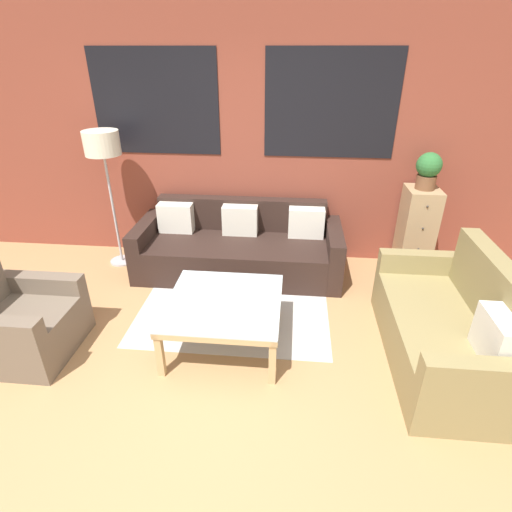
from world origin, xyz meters
TOP-DOWN VIEW (x-y plane):
  - ground_plane at (0.00, 0.00)m, footprint 16.00×16.00m
  - wall_back_brick at (0.00, 2.44)m, footprint 8.40×0.09m
  - rug at (0.05, 1.22)m, footprint 1.87×1.51m
  - couch_dark at (0.00, 1.95)m, footprint 2.29×0.88m
  - settee_vintage at (1.90, 0.60)m, footprint 0.80×1.63m
  - armchair_corner at (-1.65, 0.39)m, footprint 0.80×0.79m
  - coffee_table at (0.05, 0.65)m, footprint 0.96×0.96m
  - floor_lamp at (-1.46, 2.02)m, footprint 0.38×0.38m
  - drawer_cabinet at (1.99, 2.16)m, footprint 0.35×0.42m
  - potted_plant at (1.99, 2.16)m, footprint 0.26×0.26m

SIDE VIEW (x-z plane):
  - ground_plane at x=0.00m, z-range 0.00..0.00m
  - rug at x=0.05m, z-range 0.00..0.00m
  - armchair_corner at x=-1.65m, z-range -0.14..0.70m
  - couch_dark at x=0.00m, z-range -0.11..0.67m
  - settee_vintage at x=1.90m, z-range -0.15..0.77m
  - coffee_table at x=0.05m, z-range 0.16..0.60m
  - drawer_cabinet at x=1.99m, z-range 0.00..0.99m
  - potted_plant at x=1.99m, z-range 1.01..1.39m
  - floor_lamp at x=-1.46m, z-range 0.58..2.14m
  - wall_back_brick at x=0.00m, z-range 0.01..2.81m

